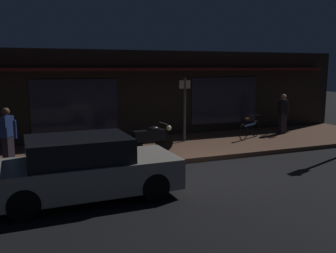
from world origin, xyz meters
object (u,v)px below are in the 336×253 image
motorcycle (150,138)px  person_photographer (7,136)px  parked_car_near (84,168)px  sign_post (185,106)px  person_bystander (283,113)px  bicycle_parked (250,130)px

motorcycle → person_photographer: size_ratio=1.02×
motorcycle → parked_car_near: parked_car_near is taller
sign_post → person_photographer: bearing=-167.4°
motorcycle → person_bystander: (6.39, 1.33, 0.38)m
person_bystander → sign_post: (-4.56, 0.01, 0.48)m
person_bystander → motorcycle: bearing=-168.3°
motorcycle → sign_post: (1.83, 1.34, 0.86)m
motorcycle → person_photographer: person_photographer is taller
person_photographer → sign_post: sign_post is taller
bicycle_parked → person_photographer: 8.76m
bicycle_parked → parked_car_near: bearing=-151.0°
bicycle_parked → person_bystander: size_ratio=0.89×
motorcycle → person_bystander: 6.54m
person_photographer → bicycle_parked: bearing=5.9°
person_photographer → person_bystander: (10.65, 1.35, 0.00)m
bicycle_parked → person_photographer: bearing=-174.1°
bicycle_parked → sign_post: 2.83m
motorcycle → parked_car_near: size_ratio=0.41×
bicycle_parked → sign_post: sign_post is taller
parked_car_near → person_bystander: bearing=25.9°
sign_post → parked_car_near: 6.29m
motorcycle → parked_car_near: bearing=-130.6°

